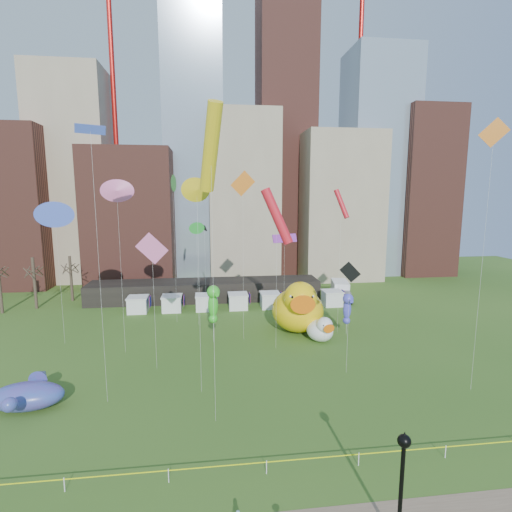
{
  "coord_description": "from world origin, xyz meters",
  "views": [
    {
      "loc": [
        -3.32,
        -21.45,
        17.18
      ],
      "look_at": [
        0.78,
        11.66,
        12.0
      ],
      "focal_mm": 27.0,
      "sensor_mm": 36.0,
      "label": 1
    }
  ],
  "objects": [
    {
      "name": "bare_trees",
      "position": [
        -30.17,
        40.54,
        4.01
      ],
      "size": [
        8.44,
        6.44,
        8.5
      ],
      "color": "#382B21",
      "rests_on": "ground"
    },
    {
      "name": "big_duck",
      "position": [
        7.82,
        24.8,
        3.19
      ],
      "size": [
        7.36,
        9.37,
        6.96
      ],
      "rotation": [
        0.0,
        0.0,
        -0.1
      ],
      "color": "yellow",
      "rests_on": "ground"
    },
    {
      "name": "kite_12",
      "position": [
        -4.2,
        10.82,
        17.68
      ],
      "size": [
        1.69,
        1.48,
        18.72
      ],
      "color": "silver",
      "rests_on": "ground"
    },
    {
      "name": "kite_10",
      "position": [
        9.9,
        12.88,
        9.9
      ],
      "size": [
        1.81,
        0.94,
        11.12
      ],
      "color": "silver",
      "rests_on": "ground"
    },
    {
      "name": "kite_9",
      "position": [
        -12.78,
        20.81,
        17.74
      ],
      "size": [
        2.38,
        0.42,
        18.95
      ],
      "color": "silver",
      "rests_on": "ground"
    },
    {
      "name": "kite_0",
      "position": [
        12.74,
        23.88,
        16.26
      ],
      "size": [
        1.92,
        1.93,
        18.08
      ],
      "color": "silver",
      "rests_on": "ground"
    },
    {
      "name": "box_truck",
      "position": [
        18.67,
        39.74,
        1.5
      ],
      "size": [
        3.83,
        7.23,
        2.92
      ],
      "rotation": [
        0.0,
        0.0,
        -0.2
      ],
      "color": "white",
      "rests_on": "ground"
    },
    {
      "name": "pavilion",
      "position": [
        -4.0,
        42.0,
        1.6
      ],
      "size": [
        38.0,
        6.0,
        3.2
      ],
      "primitive_type": "cube",
      "color": "black",
      "rests_on": "ground"
    },
    {
      "name": "kite_5",
      "position": [
        -12.06,
        10.07,
        21.86
      ],
      "size": [
        2.11,
        1.3,
        22.54
      ],
      "color": "silver",
      "rests_on": "ground"
    },
    {
      "name": "caution_tape",
      "position": [
        0.0,
        0.0,
        0.68
      ],
      "size": [
        50.0,
        0.06,
        0.9
      ],
      "color": "white",
      "rests_on": "ground"
    },
    {
      "name": "skyline",
      "position": [
        2.25,
        61.06,
        21.44
      ],
      "size": [
        101.0,
        23.0,
        68.0
      ],
      "color": "brown",
      "rests_on": "ground"
    },
    {
      "name": "kite_3",
      "position": [
        -7.87,
        30.77,
        18.85
      ],
      "size": [
        0.56,
        2.22,
        19.99
      ],
      "color": "silver",
      "rests_on": "ground"
    },
    {
      "name": "seahorse_purple",
      "position": [
        13.69,
        23.15,
        3.64
      ],
      "size": [
        1.44,
        1.74,
        5.26
      ],
      "rotation": [
        0.0,
        0.0,
        0.1
      ],
      "color": "silver",
      "rests_on": "ground"
    },
    {
      "name": "kite_8",
      "position": [
        4.07,
        19.7,
        15.03
      ],
      "size": [
        3.76,
        2.51,
        18.15
      ],
      "color": "silver",
      "rests_on": "ground"
    },
    {
      "name": "ground",
      "position": [
        0.0,
        0.0,
        0.0
      ],
      "size": [
        160.0,
        160.0,
        0.0
      ],
      "primitive_type": "plane",
      "color": "#335B1C",
      "rests_on": "ground"
    },
    {
      "name": "seahorse_green",
      "position": [
        -2.95,
        22.54,
        5.04
      ],
      "size": [
        1.96,
        2.2,
        6.92
      ],
      "rotation": [
        0.0,
        0.0,
        0.37
      ],
      "color": "silver",
      "rests_on": "ground"
    },
    {
      "name": "kite_4",
      "position": [
        -3.05,
        6.16,
        20.49
      ],
      "size": [
        1.96,
        3.71,
        23.53
      ],
      "color": "silver",
      "rests_on": "ground"
    },
    {
      "name": "kite_7",
      "position": [
        7.21,
        30.96,
        11.37
      ],
      "size": [
        3.74,
        1.82,
        11.98
      ],
      "color": "silver",
      "rests_on": "ground"
    },
    {
      "name": "vendor_tents",
      "position": [
        1.02,
        36.0,
        1.11
      ],
      "size": [
        33.24,
        2.8,
        2.4
      ],
      "color": "white",
      "rests_on": "ground"
    },
    {
      "name": "crane_right",
      "position": [
        30.89,
        64.0,
        46.9
      ],
      "size": [
        23.0,
        1.0,
        76.0
      ],
      "color": "red",
      "rests_on": "ground"
    },
    {
      "name": "kite_6",
      "position": [
        0.68,
        23.02,
        18.3
      ],
      "size": [
        2.9,
        0.48,
        20.11
      ],
      "color": "silver",
      "rests_on": "ground"
    },
    {
      "name": "kite_2",
      "position": [
        -3.88,
        33.67,
        12.66
      ],
      "size": [
        0.78,
        2.55,
        13.14
      ],
      "color": "silver",
      "rests_on": "ground"
    },
    {
      "name": "kite_11",
      "position": [
        -4.87,
        28.84,
        13.07
      ],
      "size": [
        1.4,
        0.98,
        13.89
      ],
      "color": "silver",
      "rests_on": "ground"
    },
    {
      "name": "kite_14",
      "position": [
        19.85,
        8.27,
        21.6
      ],
      "size": [
        2.3,
        0.76,
        23.51
      ],
      "color": "silver",
      "rests_on": "ground"
    },
    {
      "name": "kite_1",
      "position": [
        -8.76,
        16.16,
        12.1
      ],
      "size": [
        3.11,
        0.13,
        13.78
      ],
      "color": "silver",
      "rests_on": "ground"
    },
    {
      "name": "whale_inflatable",
      "position": [
        -18.22,
        9.97,
        1.16
      ],
      "size": [
        5.81,
        7.39,
        2.53
      ],
      "rotation": [
        0.0,
        0.0,
        0.03
      ],
      "color": "#5B3798",
      "rests_on": "ground"
    },
    {
      "name": "kite_13",
      "position": [
        -20.42,
        24.34,
        15.16
      ],
      "size": [
        2.9,
        0.43,
        16.61
      ],
      "color": "silver",
      "rests_on": "ground"
    },
    {
      "name": "small_duck",
      "position": [
        9.77,
        21.21,
        1.49
      ],
      "size": [
        3.72,
        4.51,
        3.25
      ],
      "rotation": [
        0.0,
        0.0,
        0.19
      ],
      "color": "white",
      "rests_on": "ground"
    },
    {
      "name": "lamppost",
      "position": [
        5.71,
        -5.78,
        3.77
      ],
      "size": [
        0.64,
        0.64,
        6.18
      ],
      "color": "black",
      "rests_on": "footpath"
    },
    {
      "name": "crane_left",
      "position": [
        -21.11,
        64.0,
        46.9
      ],
      "size": [
        23.0,
        1.0,
        76.0
      ],
      "color": "red",
      "rests_on": "ground"
    }
  ]
}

